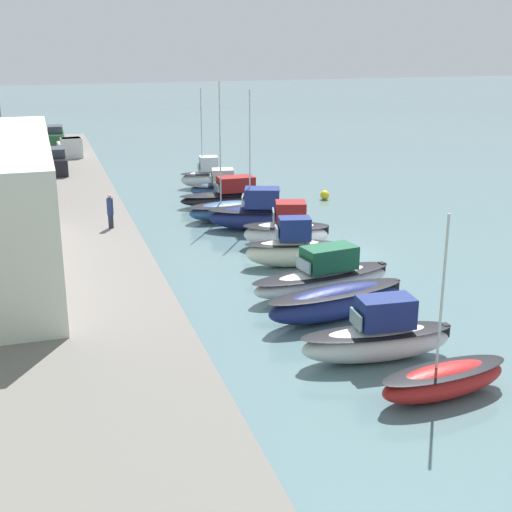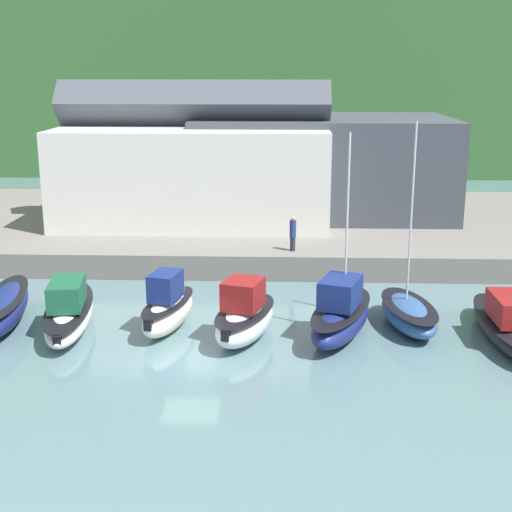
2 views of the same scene
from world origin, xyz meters
name	(u,v)px [view 2 (image 2 of 2)]	position (x,y,z in m)	size (l,w,h in m)	color
ground_plane	(190,359)	(0.00, 0.00, 0.00)	(320.00, 320.00, 0.00)	slate
hillside_backdrop	(259,7)	(0.00, 88.99, 21.29)	(240.00, 75.53, 42.59)	#386633
quay_promenade	(229,227)	(0.00, 23.22, 0.76)	(98.94, 23.01, 1.53)	slate
harbor_clubhouse	(195,169)	(-2.36, 22.29, 5.23)	(19.31, 11.27, 9.99)	silver
yacht_club_building	(321,165)	(6.93, 25.50, 5.13)	(19.11, 11.97, 7.20)	#3D424C
moored_boat_2	(6,307)	(-9.72, 4.18, 0.87)	(3.21, 7.71, 1.66)	navy
moored_boat_3	(69,311)	(-6.32, 3.46, 0.93)	(3.31, 8.34, 2.56)	silver
moored_boat_4	(168,308)	(-1.50, 3.56, 1.11)	(2.80, 5.56, 2.96)	white
moored_boat_5	(245,317)	(2.30, 2.45, 1.11)	(3.69, 5.92, 2.98)	silver
moored_boat_6	(341,314)	(6.83, 2.98, 1.12)	(4.40, 7.26, 9.60)	navy
moored_boat_7	(408,313)	(10.24, 4.34, 0.74)	(3.00, 6.11, 10.00)	#33568E
moored_boat_8	(507,324)	(14.53, 2.75, 0.82)	(2.26, 8.34, 2.30)	black
person_on_quay	(293,233)	(4.65, 13.25, 2.63)	(0.40, 0.40, 2.14)	#232838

